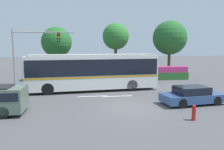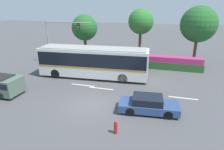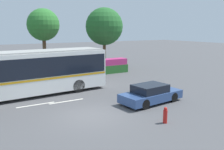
# 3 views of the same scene
# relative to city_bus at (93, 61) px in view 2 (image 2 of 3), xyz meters

# --- Properties ---
(ground_plane) EXTENTS (140.00, 140.00, 0.00)m
(ground_plane) POSITION_rel_city_bus_xyz_m (2.00, -5.94, -1.86)
(ground_plane) COLOR #4C4C4F
(city_bus) EXTENTS (11.70, 3.29, 3.27)m
(city_bus) POSITION_rel_city_bus_xyz_m (0.00, 0.00, 0.00)
(city_bus) COLOR silver
(city_bus) RESTS_ON ground
(sedan_foreground) EXTENTS (4.46, 2.19, 1.24)m
(sedan_foreground) POSITION_rel_city_bus_xyz_m (6.47, -5.83, -1.27)
(sedan_foreground) COLOR navy
(sedan_foreground) RESTS_ON ground
(traffic_light_pole) EXTENTS (6.16, 0.24, 5.68)m
(traffic_light_pole) POSITION_rel_city_bus_xyz_m (-6.05, 3.68, 2.03)
(traffic_light_pole) COLOR gray
(traffic_light_pole) RESTS_ON ground
(flowering_hedge) EXTENTS (9.96, 1.27, 1.56)m
(flowering_hedge) POSITION_rel_city_bus_xyz_m (6.78, 5.16, -1.10)
(flowering_hedge) COLOR #286028
(flowering_hedge) RESTS_ON ground
(street_tree_left) EXTENTS (3.50, 3.50, 6.21)m
(street_tree_left) POSITION_rel_city_bus_xyz_m (-3.69, 6.66, 2.56)
(street_tree_left) COLOR brown
(street_tree_left) RESTS_ON ground
(street_tree_centre) EXTENTS (3.47, 3.47, 6.99)m
(street_tree_centre) POSITION_rel_city_bus_xyz_m (3.67, 9.02, 3.35)
(street_tree_centre) COLOR brown
(street_tree_centre) RESTS_ON ground
(street_tree_right) EXTENTS (4.57, 4.57, 7.39)m
(street_tree_right) POSITION_rel_city_bus_xyz_m (11.03, 8.71, 3.22)
(street_tree_right) COLOR brown
(street_tree_right) RESTS_ON ground
(fire_hydrant) EXTENTS (0.22, 0.22, 0.86)m
(fire_hydrant) POSITION_rel_city_bus_xyz_m (4.82, -9.00, -1.45)
(fire_hydrant) COLOR red
(fire_hydrant) RESTS_ON ground
(lane_stripe_near) EXTENTS (2.40, 0.16, 0.01)m
(lane_stripe_near) POSITION_rel_city_bus_xyz_m (-0.22, -2.45, -1.85)
(lane_stripe_near) COLOR silver
(lane_stripe_near) RESTS_ON ground
(lane_stripe_mid) EXTENTS (2.40, 0.16, 0.01)m
(lane_stripe_mid) POSITION_rel_city_bus_xyz_m (1.76, -2.72, -1.85)
(lane_stripe_mid) COLOR silver
(lane_stripe_mid) RESTS_ON ground
(lane_stripe_far) EXTENTS (2.40, 0.16, 0.01)m
(lane_stripe_far) POSITION_rel_city_bus_xyz_m (9.13, -2.78, -1.85)
(lane_stripe_far) COLOR silver
(lane_stripe_far) RESTS_ON ground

